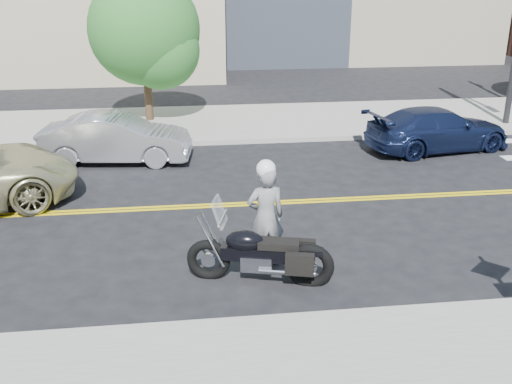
{
  "coord_description": "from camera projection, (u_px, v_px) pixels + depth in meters",
  "views": [
    {
      "loc": [
        -1.11,
        -12.99,
        5.28
      ],
      "look_at": [
        0.22,
        -2.35,
        1.2
      ],
      "focal_mm": 42.0,
      "sensor_mm": 36.0,
      "label": 1
    }
  ],
  "objects": [
    {
      "name": "parked_car_blue",
      "position": [
        438.0,
        129.0,
        17.99
      ],
      "size": [
        4.7,
        2.61,
        1.29
      ],
      "primitive_type": "imported",
      "rotation": [
        0.0,
        0.0,
        1.76
      ],
      "color": "#162043",
      "rests_on": "ground"
    },
    {
      "name": "sidewalk_far",
      "position": [
        215.0,
        123.0,
        20.98
      ],
      "size": [
        60.0,
        5.0,
        0.15
      ],
      "primitive_type": "cube",
      "color": "#9E9B91",
      "rests_on": "ground_plane"
    },
    {
      "name": "parked_car_silver",
      "position": [
        116.0,
        138.0,
        16.88
      ],
      "size": [
        4.31,
        1.92,
        1.38
      ],
      "primitive_type": "imported",
      "rotation": [
        0.0,
        0.0,
        1.46
      ],
      "color": "#A3A3AA",
      "rests_on": "ground"
    },
    {
      "name": "motorcyclist",
      "position": [
        266.0,
        214.0,
        10.89
      ],
      "size": [
        0.77,
        0.57,
        2.07
      ],
      "rotation": [
        0.0,
        0.0,
        3.3
      ],
      "color": "silver",
      "rests_on": "ground"
    },
    {
      "name": "tree_far_a",
      "position": [
        144.0,
        29.0,
        20.07
      ],
      "size": [
        3.75,
        3.75,
        5.13
      ],
      "rotation": [
        0.0,
        0.0,
        -0.22
      ],
      "color": "#382619",
      "rests_on": "ground"
    },
    {
      "name": "ground_plane",
      "position": [
        234.0,
        205.0,
        14.05
      ],
      "size": [
        120.0,
        120.0,
        0.0
      ],
      "primitive_type": "plane",
      "color": "black",
      "rests_on": "ground"
    },
    {
      "name": "motorcycle",
      "position": [
        260.0,
        242.0,
        10.41
      ],
      "size": [
        2.63,
        1.38,
        1.53
      ],
      "primitive_type": null,
      "rotation": [
        0.0,
        0.0,
        -0.26
      ],
      "color": "black",
      "rests_on": "ground"
    }
  ]
}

